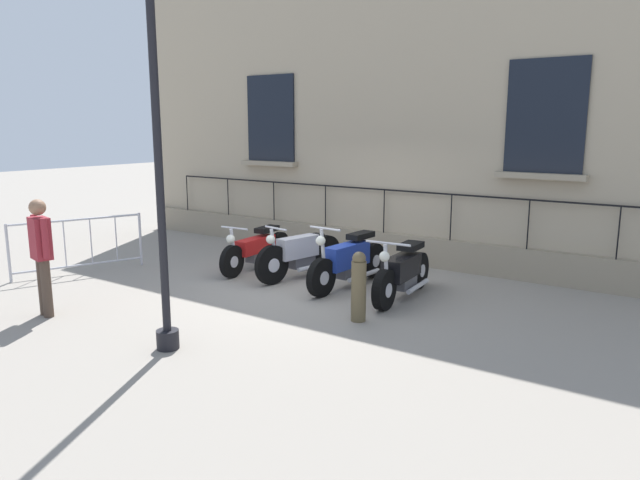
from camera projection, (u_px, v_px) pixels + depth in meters
ground_plane at (314, 287)px, 10.10m from camera, size 60.00×60.00×0.00m
building_facade at (396, 96)px, 11.80m from camera, size 0.82×13.69×6.82m
motorcycle_red at (257, 249)px, 11.31m from camera, size 2.16×0.59×0.92m
motorcycle_silver at (300, 254)px, 10.65m from camera, size 2.02×0.66×1.01m
motorcycle_blue at (349, 262)px, 10.05m from camera, size 2.19×0.60×1.13m
motorcycle_black at (403, 273)px, 9.38m from camera, size 2.04×0.72×1.03m
lamppost at (153, 49)px, 6.64m from camera, size 0.38×1.08×4.88m
crowd_barrier at (78, 244)px, 10.97m from camera, size 2.24×0.89×1.05m
bollard at (359, 286)px, 8.28m from camera, size 0.21×0.21×1.01m
pedestrian_standing at (41, 251)px, 8.41m from camera, size 0.30×0.52×1.72m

